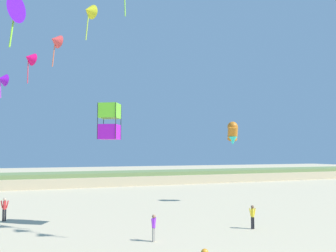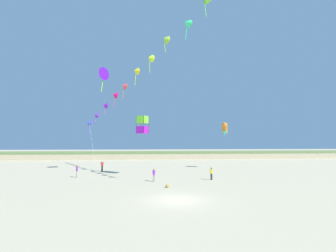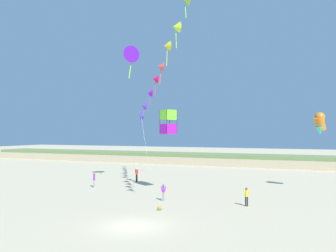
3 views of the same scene
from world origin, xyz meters
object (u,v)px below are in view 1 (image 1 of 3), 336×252
person_far_left (253,215)px  large_kite_low_lead (13,9)px  person_near_right (4,208)px  large_kite_mid_trail (109,121)px  person_mid_center (154,226)px  beach_ball (205,252)px  large_kite_high_solo (233,132)px

person_far_left → large_kite_low_lead: 22.23m
person_near_right → large_kite_mid_trail: 10.43m
person_near_right → person_far_left: size_ratio=1.11×
person_mid_center → beach_ball: size_ratio=4.18×
large_kite_high_solo → person_far_left: bearing=-117.1°
person_near_right → beach_ball: 16.49m
large_kite_mid_trail → person_mid_center: bearing=-71.5°
person_mid_center → large_kite_mid_trail: size_ratio=0.61×
person_mid_center → person_far_left: (7.23, 0.64, 0.02)m
person_near_right → beach_ball: person_near_right is taller
large_kite_low_lead → large_kite_mid_trail: size_ratio=1.58×
person_far_left → large_kite_high_solo: 13.66m
person_mid_center → person_far_left: person_far_left is taller
large_kite_mid_trail → beach_ball: 11.20m
person_far_left → large_kite_high_solo: large_kite_high_solo is taller
large_kite_high_solo → beach_ball: large_kite_high_solo is taller
person_mid_center → large_kite_low_lead: bearing=134.8°
person_near_right → person_mid_center: person_near_right is taller
person_mid_center → large_kite_high_solo: bearing=41.9°
person_near_right → beach_ball: size_ratio=4.74×
person_near_right → person_mid_center: bearing=-50.7°
person_far_left → large_kite_low_lead: bearing=154.1°
large_kite_mid_trail → beach_ball: size_ratio=6.81×
large_kite_low_lead → large_kite_mid_trail: (6.40, -3.37, -8.20)m
person_far_left → beach_ball: person_far_left is taller
person_mid_center → large_kite_high_solo: large_kite_high_solo is taller
large_kite_low_lead → person_mid_center: bearing=-45.2°
person_mid_center → beach_ball: (1.31, -3.64, -0.69)m
large_kite_mid_trail → person_near_right: bearing=141.3°
person_near_right → large_kite_mid_trail: size_ratio=0.70×
large_kite_high_solo → beach_ball: (-11.46, -15.10, -6.94)m
large_kite_low_lead → beach_ball: bearing=-51.5°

